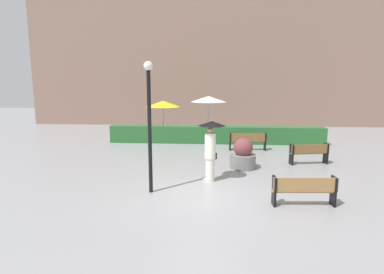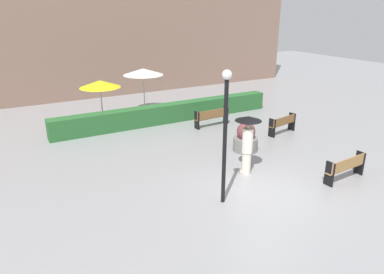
{
  "view_description": "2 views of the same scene",
  "coord_description": "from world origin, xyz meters",
  "px_view_note": "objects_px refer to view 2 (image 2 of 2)",
  "views": [
    {
      "loc": [
        0.51,
        -9.49,
        3.51
      ],
      "look_at": [
        -0.55,
        4.81,
        0.97
      ],
      "focal_mm": 30.2,
      "sensor_mm": 36.0,
      "label": 1
    },
    {
      "loc": [
        -6.97,
        -7.74,
        5.62
      ],
      "look_at": [
        -1.16,
        2.79,
        1.23
      ],
      "focal_mm": 33.09,
      "sensor_mm": 36.0,
      "label": 2
    }
  ],
  "objects_px": {
    "planter_pot": "(246,139)",
    "patio_umbrella_white": "(143,72)",
    "lamp_post": "(225,125)",
    "patio_umbrella_yellow": "(100,84)",
    "bench_far_right": "(283,123)",
    "bench_back_row": "(212,116)",
    "pedestrian_with_umbrella": "(248,138)",
    "bench_near_right": "(346,167)"
  },
  "relations": [
    {
      "from": "planter_pot",
      "to": "patio_umbrella_white",
      "type": "bearing_deg",
      "value": 102.14
    },
    {
      "from": "patio_umbrella_white",
      "to": "lamp_post",
      "type": "bearing_deg",
      "value": -98.6
    },
    {
      "from": "patio_umbrella_yellow",
      "to": "bench_far_right",
      "type": "bearing_deg",
      "value": -37.65
    },
    {
      "from": "planter_pot",
      "to": "bench_far_right",
      "type": "bearing_deg",
      "value": 16.91
    },
    {
      "from": "bench_back_row",
      "to": "lamp_post",
      "type": "height_order",
      "value": "lamp_post"
    },
    {
      "from": "bench_back_row",
      "to": "patio_umbrella_white",
      "type": "xyz_separation_m",
      "value": [
        -2.08,
        3.85,
        1.83
      ]
    },
    {
      "from": "lamp_post",
      "to": "patio_umbrella_yellow",
      "type": "xyz_separation_m",
      "value": [
        -1.1,
        9.35,
        -0.37
      ]
    },
    {
      "from": "bench_back_row",
      "to": "pedestrian_with_umbrella",
      "type": "relative_size",
      "value": 0.9
    },
    {
      "from": "planter_pot",
      "to": "lamp_post",
      "type": "height_order",
      "value": "lamp_post"
    },
    {
      "from": "patio_umbrella_yellow",
      "to": "patio_umbrella_white",
      "type": "relative_size",
      "value": 0.91
    },
    {
      "from": "bench_near_right",
      "to": "lamp_post",
      "type": "xyz_separation_m",
      "value": [
        -4.53,
        0.82,
        1.98
      ]
    },
    {
      "from": "pedestrian_with_umbrella",
      "to": "patio_umbrella_white",
      "type": "bearing_deg",
      "value": 91.91
    },
    {
      "from": "bench_back_row",
      "to": "patio_umbrella_white",
      "type": "height_order",
      "value": "patio_umbrella_white"
    },
    {
      "from": "bench_near_right",
      "to": "patio_umbrella_yellow",
      "type": "distance_m",
      "value": 11.74
    },
    {
      "from": "bench_far_right",
      "to": "pedestrian_with_umbrella",
      "type": "height_order",
      "value": "pedestrian_with_umbrella"
    },
    {
      "from": "lamp_post",
      "to": "bench_far_right",
      "type": "bearing_deg",
      "value": 33.15
    },
    {
      "from": "bench_back_row",
      "to": "pedestrian_with_umbrella",
      "type": "bearing_deg",
      "value": -109.02
    },
    {
      "from": "patio_umbrella_yellow",
      "to": "patio_umbrella_white",
      "type": "height_order",
      "value": "patio_umbrella_white"
    },
    {
      "from": "bench_back_row",
      "to": "planter_pot",
      "type": "relative_size",
      "value": 1.54
    },
    {
      "from": "bench_back_row",
      "to": "patio_umbrella_yellow",
      "type": "relative_size",
      "value": 0.83
    },
    {
      "from": "pedestrian_with_umbrella",
      "to": "bench_far_right",
      "type": "bearing_deg",
      "value": 32.2
    },
    {
      "from": "bench_far_right",
      "to": "patio_umbrella_white",
      "type": "bearing_deg",
      "value": 124.41
    },
    {
      "from": "bench_far_right",
      "to": "patio_umbrella_yellow",
      "type": "height_order",
      "value": "patio_umbrella_yellow"
    },
    {
      "from": "bench_far_right",
      "to": "bench_near_right",
      "type": "xyz_separation_m",
      "value": [
        -1.44,
        -4.71,
        -0.01
      ]
    },
    {
      "from": "bench_far_right",
      "to": "pedestrian_with_umbrella",
      "type": "xyz_separation_m",
      "value": [
        -4.11,
        -2.59,
        0.83
      ]
    },
    {
      "from": "bench_near_right",
      "to": "patio_umbrella_yellow",
      "type": "height_order",
      "value": "patio_umbrella_yellow"
    },
    {
      "from": "lamp_post",
      "to": "patio_umbrella_yellow",
      "type": "distance_m",
      "value": 9.43
    },
    {
      "from": "lamp_post",
      "to": "pedestrian_with_umbrella",
      "type": "bearing_deg",
      "value": 35.15
    },
    {
      "from": "patio_umbrella_yellow",
      "to": "lamp_post",
      "type": "bearing_deg",
      "value": -83.27
    },
    {
      "from": "planter_pot",
      "to": "patio_umbrella_white",
      "type": "distance_m",
      "value": 7.68
    },
    {
      "from": "bench_far_right",
      "to": "bench_back_row",
      "type": "bearing_deg",
      "value": 132.01
    },
    {
      "from": "pedestrian_with_umbrella",
      "to": "planter_pot",
      "type": "height_order",
      "value": "pedestrian_with_umbrella"
    },
    {
      "from": "pedestrian_with_umbrella",
      "to": "patio_umbrella_white",
      "type": "height_order",
      "value": "patio_umbrella_white"
    },
    {
      "from": "bench_near_right",
      "to": "lamp_post",
      "type": "relative_size",
      "value": 0.44
    },
    {
      "from": "planter_pot",
      "to": "patio_umbrella_yellow",
      "type": "xyz_separation_m",
      "value": [
        -4.24,
        6.32,
        1.58
      ]
    },
    {
      "from": "lamp_post",
      "to": "patio_umbrella_yellow",
      "type": "bearing_deg",
      "value": 96.73
    },
    {
      "from": "bench_far_right",
      "to": "patio_umbrella_white",
      "type": "height_order",
      "value": "patio_umbrella_white"
    },
    {
      "from": "patio_umbrella_white",
      "to": "planter_pot",
      "type": "bearing_deg",
      "value": -77.86
    },
    {
      "from": "bench_near_right",
      "to": "lamp_post",
      "type": "bearing_deg",
      "value": 169.79
    },
    {
      "from": "lamp_post",
      "to": "patio_umbrella_white",
      "type": "relative_size",
      "value": 1.61
    },
    {
      "from": "bench_near_right",
      "to": "lamp_post",
      "type": "distance_m",
      "value": 5.01
    },
    {
      "from": "bench_back_row",
      "to": "patio_umbrella_yellow",
      "type": "height_order",
      "value": "patio_umbrella_yellow"
    }
  ]
}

